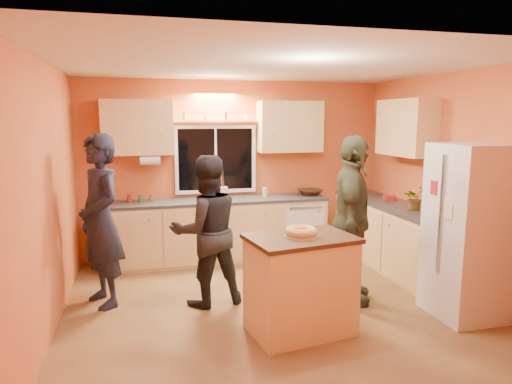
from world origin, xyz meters
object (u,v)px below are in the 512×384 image
object	(u,v)px
person_left	(101,221)
person_center	(206,231)
refrigerator	(471,231)
person_right	(351,220)
island	(300,284)

from	to	relation	value
person_left	person_center	world-z (taller)	person_left
person_left	person_center	bearing A→B (deg)	50.08
refrigerator	person_center	world-z (taller)	refrigerator
person_left	person_center	size ratio (longest dim) A/B	1.14
person_center	person_right	world-z (taller)	person_right
person_center	island	bearing A→B (deg)	120.14
person_left	person_right	size ratio (longest dim) A/B	1.01
island	person_center	xyz separation A→B (m)	(-0.77, 0.91, 0.35)
person_center	person_right	size ratio (longest dim) A/B	0.89
person_left	person_right	distance (m)	2.75
person_center	person_right	bearing A→B (deg)	157.80
person_left	person_right	xyz separation A→B (m)	(2.68, -0.61, -0.01)
island	person_center	size ratio (longest dim) A/B	0.65
island	person_right	bearing A→B (deg)	26.64
refrigerator	person_left	size ratio (longest dim) A/B	0.95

